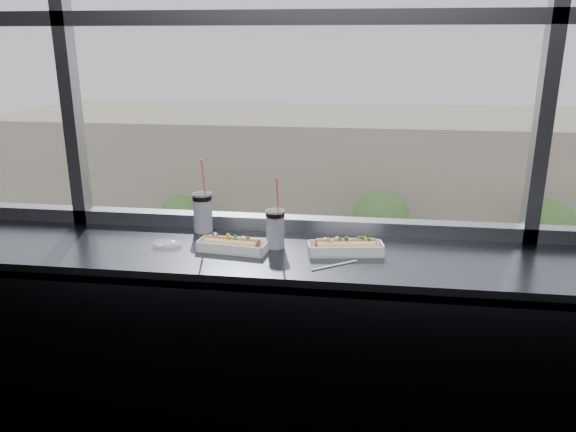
# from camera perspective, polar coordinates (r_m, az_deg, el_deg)

# --- Properties ---
(wall_back_lower) EXTENTS (6.00, 0.00, 6.00)m
(wall_back_lower) POSITION_cam_1_polar(r_m,az_deg,el_deg) (2.74, 0.61, -12.34)
(wall_back_lower) COLOR black
(wall_back_lower) RESTS_ON ground
(counter) EXTENTS (6.00, 0.55, 0.06)m
(counter) POSITION_cam_1_polar(r_m,az_deg,el_deg) (2.27, -0.22, -4.33)
(counter) COLOR #4E525D
(counter) RESTS_ON ground
(counter_fascia) EXTENTS (6.00, 0.04, 1.04)m
(counter_fascia) POSITION_cam_1_polar(r_m,az_deg,el_deg) (2.30, -1.14, -18.82)
(counter_fascia) COLOR #4E525D
(counter_fascia) RESTS_ON ground
(hotdog_tray_left) EXTENTS (0.29, 0.12, 0.07)m
(hotdog_tray_left) POSITION_cam_1_polar(r_m,az_deg,el_deg) (2.27, -5.71, -2.91)
(hotdog_tray_left) COLOR white
(hotdog_tray_left) RESTS_ON counter
(hotdog_tray_right) EXTENTS (0.31, 0.14, 0.07)m
(hotdog_tray_right) POSITION_cam_1_polar(r_m,az_deg,el_deg) (2.24, 5.86, -3.12)
(hotdog_tray_right) COLOR white
(hotdog_tray_right) RESTS_ON counter
(soda_cup_left) EXTENTS (0.09, 0.09, 0.33)m
(soda_cup_left) POSITION_cam_1_polar(r_m,az_deg,el_deg) (2.50, -8.66, 0.56)
(soda_cup_left) COLOR white
(soda_cup_left) RESTS_ON counter
(soda_cup_right) EXTENTS (0.08, 0.08, 0.30)m
(soda_cup_right) POSITION_cam_1_polar(r_m,az_deg,el_deg) (2.28, -1.30, -1.10)
(soda_cup_right) COLOR white
(soda_cup_right) RESTS_ON counter
(loose_straw) EXTENTS (0.17, 0.12, 0.01)m
(loose_straw) POSITION_cam_1_polar(r_m,az_deg,el_deg) (2.12, 4.76, -5.01)
(loose_straw) COLOR white
(loose_straw) RESTS_ON counter
(wrapper) EXTENTS (0.11, 0.08, 0.03)m
(wrapper) POSITION_cam_1_polar(r_m,az_deg,el_deg) (2.37, -12.17, -2.71)
(wrapper) COLOR silver
(wrapper) RESTS_ON counter
(plaza_ground) EXTENTS (120.00, 120.00, 0.00)m
(plaza_ground) POSITION_cam_1_polar(r_m,az_deg,el_deg) (47.65, 7.17, 1.48)
(plaza_ground) COLOR beige
(plaza_ground) RESTS_ON ground
(street_asphalt) EXTENTS (80.00, 10.00, 0.06)m
(street_asphalt) POSITION_cam_1_polar(r_m,az_deg,el_deg) (25.81, 6.27, -12.71)
(street_asphalt) COLOR black
(street_asphalt) RESTS_ON plaza_ground
(far_sidewalk) EXTENTS (80.00, 6.00, 0.04)m
(far_sidewalk) POSITION_cam_1_polar(r_m,az_deg,el_deg) (32.99, 6.71, -5.78)
(far_sidewalk) COLOR beige
(far_sidewalk) RESTS_ON plaza_ground
(far_building) EXTENTS (50.00, 14.00, 8.00)m
(far_building) POSITION_cam_1_polar(r_m,az_deg,el_deg) (41.34, 7.25, 4.76)
(far_building) COLOR tan
(far_building) RESTS_ON plaza_ground
(car_far_b) EXTENTS (2.73, 6.37, 2.11)m
(car_far_b) POSITION_cam_1_polar(r_m,az_deg,el_deg) (28.89, 8.15, -6.94)
(car_far_b) COLOR #B43751
(car_far_b) RESTS_ON street_asphalt
(car_far_a) EXTENTS (2.83, 6.16, 2.01)m
(car_far_a) POSITION_cam_1_polar(r_m,az_deg,el_deg) (30.33, -10.52, -5.96)
(car_far_a) COLOR black
(car_far_a) RESTS_ON street_asphalt
(car_near_d) EXTENTS (2.93, 6.11, 1.98)m
(car_near_d) POSITION_cam_1_polar(r_m,az_deg,el_deg) (22.49, 20.87, -15.77)
(car_near_d) COLOR white
(car_near_d) RESTS_ON street_asphalt
(car_near_c) EXTENTS (2.96, 6.53, 2.14)m
(car_near_c) POSITION_cam_1_polar(r_m,az_deg,el_deg) (21.82, 6.74, -15.47)
(car_near_c) COLOR maroon
(car_near_c) RESTS_ON street_asphalt
(car_near_b) EXTENTS (3.04, 6.20, 2.00)m
(car_near_b) POSITION_cam_1_polar(r_m,az_deg,el_deg) (22.88, -10.89, -14.20)
(car_near_b) COLOR black
(car_near_b) RESTS_ON street_asphalt
(pedestrian_c) EXTENTS (0.64, 0.85, 1.92)m
(pedestrian_c) POSITION_cam_1_polar(r_m,az_deg,el_deg) (32.32, 16.05, -5.00)
(pedestrian_c) COLOR #66605B
(pedestrian_c) RESTS_ON far_sidewalk
(pedestrian_d) EXTENTS (0.81, 0.61, 1.83)m
(pedestrian_d) POSITION_cam_1_polar(r_m,az_deg,el_deg) (33.38, 25.43, -5.42)
(pedestrian_d) COLOR #66605B
(pedestrian_d) RESTS_ON far_sidewalk
(tree_left) EXTENTS (2.77, 2.77, 4.33)m
(tree_left) POSITION_cam_1_polar(r_m,az_deg,el_deg) (33.64, -10.72, -0.22)
(tree_left) COLOR #47382B
(tree_left) RESTS_ON far_sidewalk
(tree_center) EXTENTS (3.21, 3.21, 5.01)m
(tree_center) POSITION_cam_1_polar(r_m,az_deg,el_deg) (31.84, 9.40, -0.28)
(tree_center) COLOR #47382B
(tree_center) RESTS_ON far_sidewalk
(tree_right) EXTENTS (3.07, 3.07, 4.80)m
(tree_right) POSITION_cam_1_polar(r_m,az_deg,el_deg) (33.40, 24.91, -1.12)
(tree_right) COLOR #47382B
(tree_right) RESTS_ON far_sidewalk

